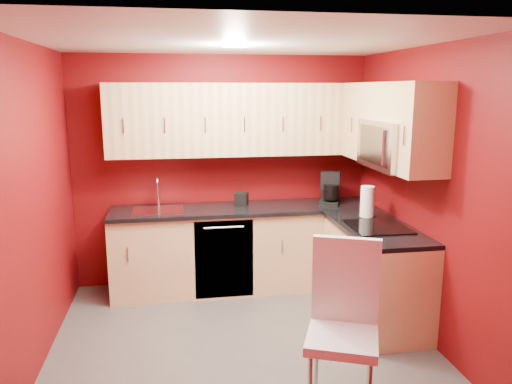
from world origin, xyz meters
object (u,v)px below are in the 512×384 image
object	(u,v)px
microwave	(394,145)
coffee_maker	(330,188)
napkin_holder	(241,199)
paper_towel	(367,202)
sink	(158,207)
dining_chair	(343,329)

from	to	relation	value
microwave	coffee_maker	bearing A→B (deg)	104.64
napkin_holder	paper_towel	world-z (taller)	paper_towel
sink	dining_chair	size ratio (longest dim) A/B	0.45
sink	microwave	bearing A→B (deg)	-25.60
dining_chair	napkin_holder	bearing A→B (deg)	121.74
sink	paper_towel	xyz separation A→B (m)	(2.01, -0.65, 0.12)
coffee_maker	paper_towel	distance (m)	0.66
microwave	sink	size ratio (longest dim) A/B	1.46
napkin_holder	dining_chair	distance (m)	2.32
microwave	paper_towel	distance (m)	0.69
napkin_holder	sink	bearing A→B (deg)	-176.68
sink	dining_chair	distance (m)	2.55
coffee_maker	sink	bearing A→B (deg)	-157.21
microwave	napkin_holder	xyz separation A→B (m)	(-1.21, 1.05, -0.68)
paper_towel	dining_chair	world-z (taller)	paper_towel
napkin_holder	dining_chair	xyz separation A→B (m)	(0.37, -2.25, -0.41)
napkin_holder	paper_towel	distance (m)	1.34
coffee_maker	napkin_holder	world-z (taller)	coffee_maker
sink	paper_towel	world-z (taller)	sink
coffee_maker	microwave	bearing A→B (deg)	-51.89
microwave	dining_chair	bearing A→B (deg)	-125.36
sink	napkin_holder	distance (m)	0.88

